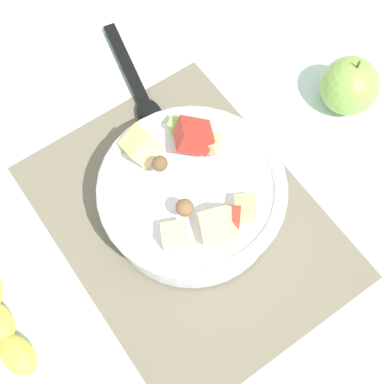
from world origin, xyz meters
TOP-DOWN VIEW (x-y plane):
  - ground_plane at (0.00, 0.00)m, footprint 2.40×2.40m
  - placemat at (0.00, 0.00)m, footprint 0.42×0.32m
  - salad_bowl at (-0.01, 0.01)m, footprint 0.24×0.24m
  - serving_spoon at (-0.20, 0.06)m, footprint 0.21×0.07m
  - whole_apple at (-0.02, 0.30)m, footprint 0.08×0.08m
  - banana_whole at (-0.01, -0.26)m, footprint 0.15×0.05m

SIDE VIEW (x-z plane):
  - ground_plane at x=0.00m, z-range 0.00..0.00m
  - placemat at x=0.00m, z-range 0.00..0.01m
  - serving_spoon at x=-0.20m, z-range 0.00..0.02m
  - banana_whole at x=-0.01m, z-range 0.00..0.04m
  - whole_apple at x=-0.02m, z-range -0.01..0.09m
  - salad_bowl at x=-0.01m, z-range -0.01..0.11m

